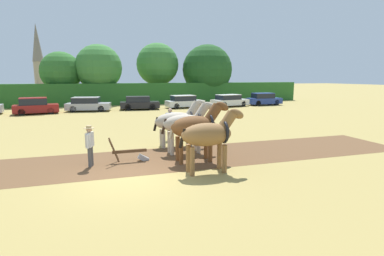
# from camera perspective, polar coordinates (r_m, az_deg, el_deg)

# --- Properties ---
(ground_plane) EXTENTS (240.00, 240.00, 0.00)m
(ground_plane) POSITION_cam_1_polar(r_m,az_deg,el_deg) (10.85, -11.77, -9.23)
(ground_plane) COLOR #998447
(plowed_furrow_strip) EXTENTS (29.75, 4.77, 0.01)m
(plowed_furrow_strip) POSITION_cam_1_polar(r_m,az_deg,el_deg) (12.76, -20.26, -6.72)
(plowed_furrow_strip) COLOR brown
(plowed_furrow_strip) RESTS_ON ground
(hedgerow) EXTENTS (56.09, 1.25, 2.68)m
(hedgerow) POSITION_cam_1_polar(r_m,az_deg,el_deg) (38.50, -17.31, 6.11)
(hedgerow) COLOR #286023
(hedgerow) RESTS_ON ground
(tree_far_left) EXTENTS (4.93, 4.93, 6.54)m
(tree_far_left) POSITION_cam_1_polar(r_m,az_deg,el_deg) (40.78, -23.70, 9.75)
(tree_far_left) COLOR #4C3823
(tree_far_left) RESTS_ON ground
(tree_left) EXTENTS (5.76, 5.76, 7.50)m
(tree_left) POSITION_cam_1_polar(r_m,az_deg,el_deg) (40.08, -17.34, 10.92)
(tree_left) COLOR brown
(tree_left) RESTS_ON ground
(tree_center_left) EXTENTS (5.87, 5.87, 8.13)m
(tree_center_left) POSITION_cam_1_polar(r_m,az_deg,el_deg) (43.03, -6.58, 11.95)
(tree_center_left) COLOR brown
(tree_center_left) RESTS_ON ground
(tree_center) EXTENTS (7.05, 7.05, 8.00)m
(tree_center) POSITION_cam_1_polar(r_m,az_deg,el_deg) (43.56, 2.92, 11.04)
(tree_center) COLOR #423323
(tree_center) RESTS_ON ground
(church_spire) EXTENTS (2.31, 2.31, 14.98)m
(church_spire) POSITION_cam_1_polar(r_m,az_deg,el_deg) (75.68, -27.30, 11.99)
(church_spire) COLOR gray
(church_spire) RESTS_ON ground
(draft_horse_lead_left) EXTENTS (2.58, 0.94, 2.41)m
(draft_horse_lead_left) POSITION_cam_1_polar(r_m,az_deg,el_deg) (10.90, 3.32, -1.29)
(draft_horse_lead_left) COLOR brown
(draft_horse_lead_left) RESTS_ON ground
(draft_horse_lead_right) EXTENTS (2.66, 1.02, 2.54)m
(draft_horse_lead_right) POSITION_cam_1_polar(r_m,az_deg,el_deg) (12.29, 0.88, 0.23)
(draft_horse_lead_right) COLOR brown
(draft_horse_lead_right) RESTS_ON ground
(draft_horse_trail_left) EXTENTS (2.66, 0.94, 2.42)m
(draft_horse_trail_left) POSITION_cam_1_polar(r_m,az_deg,el_deg) (13.72, -1.08, 0.84)
(draft_horse_trail_left) COLOR #B2A38E
(draft_horse_trail_left) RESTS_ON ground
(draft_horse_trail_right) EXTENTS (2.89, 1.02, 2.41)m
(draft_horse_trail_right) POSITION_cam_1_polar(r_m,az_deg,el_deg) (15.16, -2.65, 1.39)
(draft_horse_trail_right) COLOR #B2A38E
(draft_horse_trail_right) RESTS_ON ground
(plow) EXTENTS (1.64, 0.47, 1.13)m
(plow) POSITION_cam_1_polar(r_m,az_deg,el_deg) (12.72, -11.21, -4.87)
(plow) COLOR #4C331E
(plow) RESTS_ON ground
(farmer_at_plow) EXTENTS (0.41, 0.62, 1.63)m
(farmer_at_plow) POSITION_cam_1_polar(r_m,az_deg,el_deg) (12.34, -18.89, -2.70)
(farmer_at_plow) COLOR #4C4C4C
(farmer_at_plow) RESTS_ON ground
(farmer_beside_team) EXTENTS (0.61, 0.43, 1.75)m
(farmer_beside_team) POSITION_cam_1_polar(r_m,az_deg,el_deg) (16.81, -4.19, 1.30)
(farmer_beside_team) COLOR #4C4C4C
(farmer_beside_team) RESTS_ON ground
(parked_car_center_left) EXTENTS (4.08, 2.23, 1.55)m
(parked_car_center_left) POSITION_cam_1_polar(r_m,az_deg,el_deg) (31.97, -27.69, 3.70)
(parked_car_center_left) COLOR maroon
(parked_car_center_left) RESTS_ON ground
(parked_car_center) EXTENTS (4.58, 2.57, 1.44)m
(parked_car_center) POSITION_cam_1_polar(r_m,az_deg,el_deg) (32.44, -19.23, 4.27)
(parked_car_center) COLOR #A8A8B2
(parked_car_center) RESTS_ON ground
(parked_car_center_right) EXTENTS (4.31, 2.31, 1.41)m
(parked_car_center_right) POSITION_cam_1_polar(r_m,az_deg,el_deg) (32.79, -10.01, 4.71)
(parked_car_center_right) COLOR black
(parked_car_center_right) RESTS_ON ground
(parked_car_right) EXTENTS (4.41, 2.14, 1.42)m
(parked_car_right) POSITION_cam_1_polar(r_m,az_deg,el_deg) (34.04, -1.46, 5.02)
(parked_car_right) COLOR silver
(parked_car_right) RESTS_ON ground
(parked_car_far_right) EXTENTS (4.69, 2.57, 1.42)m
(parked_car_far_right) POSITION_cam_1_polar(r_m,az_deg,el_deg) (35.70, 7.14, 5.19)
(parked_car_far_right) COLOR silver
(parked_car_far_right) RESTS_ON ground
(parked_car_end_right) EXTENTS (4.20, 1.94, 1.50)m
(parked_car_end_right) POSITION_cam_1_polar(r_m,az_deg,el_deg) (38.37, 13.52, 5.35)
(parked_car_end_right) COLOR navy
(parked_car_end_right) RESTS_ON ground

